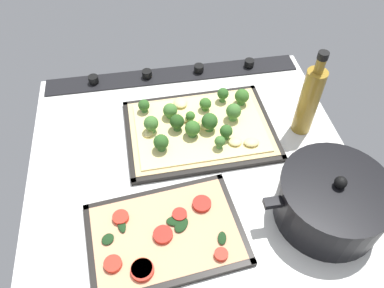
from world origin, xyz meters
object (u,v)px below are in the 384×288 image
at_px(cooking_pot, 331,201).
at_px(broccoli_pizza, 199,125).
at_px(baking_tray_back, 166,235).
at_px(oil_bottle, 309,100).
at_px(veggie_pizza_back, 164,235).
at_px(baking_tray_front, 200,131).

bearing_deg(cooking_pot, broccoli_pizza, -52.10).
distance_m(baking_tray_back, oil_bottle, 0.45).
bearing_deg(broccoli_pizza, cooking_pot, 127.90).
relative_size(broccoli_pizza, oil_bottle, 1.50).
bearing_deg(oil_bottle, cooking_pot, 81.31).
bearing_deg(oil_bottle, broccoli_pizza, -7.56).
xyz_separation_m(veggie_pizza_back, cooking_pot, (-0.34, 0.00, 0.04)).
bearing_deg(cooking_pot, baking_tray_back, -1.17).
height_order(baking_tray_front, veggie_pizza_back, veggie_pizza_back).
bearing_deg(broccoli_pizza, oil_bottle, 172.44).
relative_size(baking_tray_front, oil_bottle, 1.61).
relative_size(veggie_pizza_back, cooking_pot, 1.05).
xyz_separation_m(baking_tray_front, baking_tray_back, (0.12, 0.27, 0.00)).
height_order(veggie_pizza_back, oil_bottle, oil_bottle).
distance_m(veggie_pizza_back, cooking_pot, 0.34).
xyz_separation_m(baking_tray_front, oil_bottle, (-0.26, 0.03, 0.09)).
relative_size(baking_tray_front, broccoli_pizza, 1.07).
bearing_deg(cooking_pot, oil_bottle, -98.69).
bearing_deg(cooking_pot, baking_tray_front, -51.91).
bearing_deg(cooking_pot, veggie_pizza_back, -0.63).
bearing_deg(oil_bottle, baking_tray_front, -6.74).
bearing_deg(baking_tray_back, oil_bottle, -147.30).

